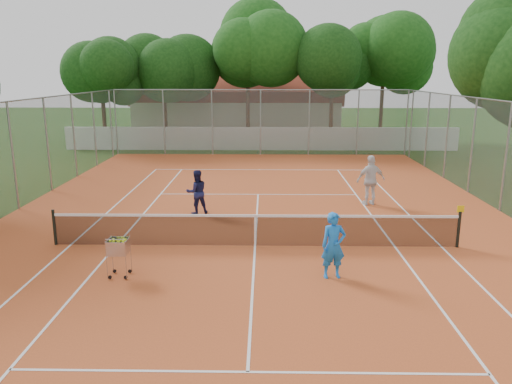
{
  "coord_description": "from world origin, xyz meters",
  "views": [
    {
      "loc": [
        0.28,
        -13.96,
        5.01
      ],
      "look_at": [
        0.0,
        1.5,
        1.3
      ],
      "focal_mm": 35.0,
      "sensor_mm": 36.0,
      "label": 1
    }
  ],
  "objects_px": {
    "player_far_right": "(371,180)",
    "player_far_left": "(197,192)",
    "tennis_net": "(255,230)",
    "clubhouse": "(238,107)",
    "ball_hopper": "(119,256)",
    "player_near": "(333,245)"
  },
  "relations": [
    {
      "from": "player_far_right",
      "to": "player_far_left",
      "type": "bearing_deg",
      "value": -1.33
    },
    {
      "from": "tennis_net",
      "to": "clubhouse",
      "type": "height_order",
      "value": "clubhouse"
    },
    {
      "from": "player_far_right",
      "to": "ball_hopper",
      "type": "relative_size",
      "value": 1.81
    },
    {
      "from": "player_near",
      "to": "player_far_left",
      "type": "bearing_deg",
      "value": 116.99
    },
    {
      "from": "player_far_left",
      "to": "clubhouse",
      "type": "bearing_deg",
      "value": -112.11
    },
    {
      "from": "tennis_net",
      "to": "clubhouse",
      "type": "distance_m",
      "value": 29.12
    },
    {
      "from": "clubhouse",
      "to": "player_near",
      "type": "bearing_deg",
      "value": -82.75
    },
    {
      "from": "tennis_net",
      "to": "clubhouse",
      "type": "xyz_separation_m",
      "value": [
        -2.0,
        29.0,
        1.69
      ]
    },
    {
      "from": "tennis_net",
      "to": "player_far_right",
      "type": "distance_m",
      "value": 6.52
    },
    {
      "from": "player_far_right",
      "to": "ball_hopper",
      "type": "bearing_deg",
      "value": 29.73
    },
    {
      "from": "tennis_net",
      "to": "clubhouse",
      "type": "bearing_deg",
      "value": 93.95
    },
    {
      "from": "player_far_left",
      "to": "ball_hopper",
      "type": "relative_size",
      "value": 1.5
    },
    {
      "from": "player_far_right",
      "to": "ball_hopper",
      "type": "xyz_separation_m",
      "value": [
        -7.71,
        -7.16,
        -0.43
      ]
    },
    {
      "from": "player_far_left",
      "to": "player_far_right",
      "type": "bearing_deg",
      "value": 170.1
    },
    {
      "from": "clubhouse",
      "to": "ball_hopper",
      "type": "bearing_deg",
      "value": -92.47
    },
    {
      "from": "tennis_net",
      "to": "player_far_right",
      "type": "relative_size",
      "value": 6.14
    },
    {
      "from": "tennis_net",
      "to": "player_far_left",
      "type": "bearing_deg",
      "value": 122.1
    },
    {
      "from": "player_near",
      "to": "ball_hopper",
      "type": "xyz_separation_m",
      "value": [
        -5.33,
        -0.04,
        -0.3
      ]
    },
    {
      "from": "clubhouse",
      "to": "ball_hopper",
      "type": "xyz_separation_m",
      "value": [
        -1.35,
        -31.33,
        -1.65
      ]
    },
    {
      "from": "clubhouse",
      "to": "player_far_right",
      "type": "xyz_separation_m",
      "value": [
        6.35,
        -24.17,
        -1.21
      ]
    },
    {
      "from": "player_far_left",
      "to": "player_far_right",
      "type": "height_order",
      "value": "player_far_right"
    },
    {
      "from": "tennis_net",
      "to": "ball_hopper",
      "type": "relative_size",
      "value": 11.11
    }
  ]
}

